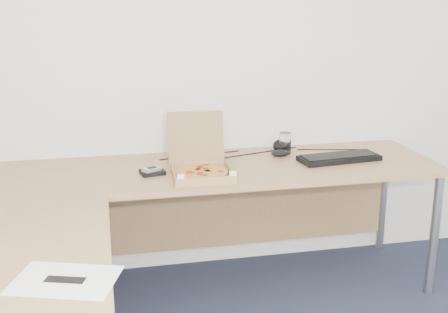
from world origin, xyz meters
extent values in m
cube|color=#AC7F4E|center=(-0.50, 1.40, 0.71)|extent=(2.50, 0.70, 0.03)
cube|color=#AC7F4E|center=(-1.40, 0.30, 0.71)|extent=(0.70, 1.50, 0.03)
cylinder|color=gray|center=(0.70, 1.70, 0.35)|extent=(0.05, 0.05, 0.70)
cube|color=#AB8450|center=(-0.57, 1.24, 0.73)|extent=(0.30, 0.30, 0.01)
cube|color=#AB8450|center=(-0.57, 1.41, 0.89)|extent=(0.30, 0.06, 0.29)
cylinder|color=tan|center=(-0.57, 1.24, 0.75)|extent=(0.27, 0.27, 0.02)
cylinder|color=#AC3219|center=(-0.57, 1.24, 0.76)|extent=(0.23, 0.23, 0.00)
cylinder|color=white|center=(-0.02, 1.58, 0.79)|extent=(0.07, 0.07, 0.12)
cube|color=black|center=(0.23, 1.37, 0.74)|extent=(0.47, 0.21, 0.03)
ellipsoid|color=black|center=(-0.07, 1.53, 0.75)|extent=(0.11, 0.08, 0.04)
cube|color=black|center=(-0.82, 1.34, 0.74)|extent=(0.14, 0.12, 0.02)
cube|color=#B2B5BA|center=(-0.82, 1.33, 0.76)|extent=(0.10, 0.08, 0.02)
cube|color=white|center=(-1.20, 0.25, 0.73)|extent=(0.39, 0.33, 0.00)
ellipsoid|color=black|center=(-0.04, 1.61, 0.77)|extent=(0.10, 0.10, 0.08)
camera|label=1|loc=(-1.05, -1.50, 1.63)|focal=45.71mm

